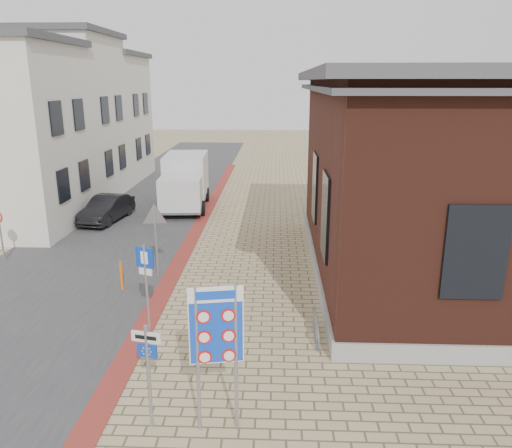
% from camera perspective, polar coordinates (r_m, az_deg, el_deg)
% --- Properties ---
extents(ground, '(120.00, 120.00, 0.00)m').
position_cam_1_polar(ground, '(11.71, -5.98, -17.53)').
color(ground, tan).
rests_on(ground, ground).
extents(road_strip, '(7.00, 60.00, 0.02)m').
position_cam_1_polar(road_strip, '(26.44, -13.23, 1.45)').
color(road_strip, '#38383A').
rests_on(road_strip, ground).
extents(curb_strip, '(0.60, 40.00, 0.02)m').
position_cam_1_polar(curb_strip, '(20.98, -7.55, -2.02)').
color(curb_strip, maroon).
rests_on(curb_strip, ground).
extents(brick_building, '(13.00, 13.00, 6.80)m').
position_cam_1_polar(brick_building, '(18.47, 26.14, 5.11)').
color(brick_building, gray).
rests_on(brick_building, ground).
extents(townhouse_mid, '(7.40, 6.40, 9.10)m').
position_cam_1_polar(townhouse_mid, '(30.43, -22.49, 11.25)').
color(townhouse_mid, silver).
rests_on(townhouse_mid, ground).
extents(townhouse_far, '(7.40, 6.40, 8.30)m').
position_cam_1_polar(townhouse_far, '(35.99, -18.47, 11.55)').
color(townhouse_far, silver).
rests_on(townhouse_far, ground).
extents(bike_rack, '(0.08, 1.80, 0.60)m').
position_cam_1_polar(bike_rack, '(13.42, 6.88, -11.61)').
color(bike_rack, slate).
rests_on(bike_rack, ground).
extents(sedan, '(1.80, 3.85, 1.22)m').
position_cam_1_polar(sedan, '(24.81, -16.70, 1.68)').
color(sedan, black).
rests_on(sedan, ground).
extents(box_truck, '(2.51, 5.37, 2.74)m').
position_cam_1_polar(box_truck, '(26.46, -8.12, 4.86)').
color(box_truck, slate).
rests_on(box_truck, ground).
extents(border_sign, '(1.00, 0.22, 2.95)m').
position_cam_1_polar(border_sign, '(9.29, -4.57, -11.83)').
color(border_sign, gray).
rests_on(border_sign, ground).
extents(essen_sign, '(0.58, 0.16, 2.16)m').
position_cam_1_polar(essen_sign, '(9.87, -12.26, -15.15)').
color(essen_sign, gray).
rests_on(essen_sign, ground).
extents(parking_sign, '(0.51, 0.23, 2.43)m').
position_cam_1_polar(parking_sign, '(13.32, -12.49, -5.54)').
color(parking_sign, gray).
rests_on(parking_sign, ground).
extents(yield_sign, '(0.92, 0.15, 2.58)m').
position_cam_1_polar(yield_sign, '(16.76, -11.46, 0.17)').
color(yield_sign, gray).
rests_on(yield_sign, ground).
extents(speed_sign, '(0.44, 0.21, 1.97)m').
position_cam_1_polar(speed_sign, '(20.46, -27.21, -0.46)').
color(speed_sign, gray).
rests_on(speed_sign, ground).
extents(bollard, '(0.09, 0.09, 0.97)m').
position_cam_1_polar(bollard, '(16.56, -15.12, -5.71)').
color(bollard, '#FF650D').
rests_on(bollard, ground).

